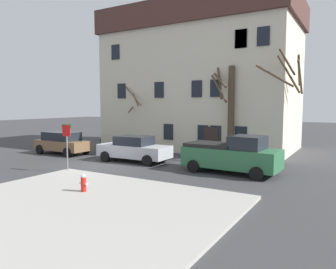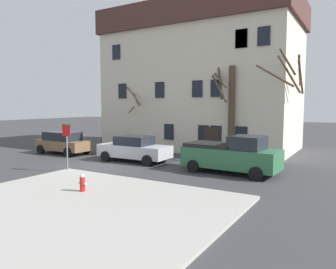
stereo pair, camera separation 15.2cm
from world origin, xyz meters
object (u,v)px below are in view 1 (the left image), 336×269
Objects in this scene: tree_bare_far at (282,97)px; car_brown_wagon at (62,143)px; tree_bare_near at (145,115)px; fire_hydrant at (84,182)px; street_sign_pole at (67,139)px; car_silver_sedan at (134,149)px; bicycle_leaning at (106,142)px; pickup_truck_green at (232,155)px; building_main at (200,79)px; tree_bare_mid at (230,109)px.

car_brown_wagon is at bearing -161.15° from tree_bare_far.
tree_bare_near is 6.78m from car_brown_wagon.
fire_hydrant is 0.28× the size of street_sign_pole.
car_silver_sedan is 2.79× the size of bicycle_leaning.
car_silver_sedan reaches higher than car_brown_wagon.
pickup_truck_green is 8.03m from fire_hydrant.
bicycle_leaning is (-15.08, 0.31, -3.80)m from tree_bare_far.
tree_bare_far reaches higher than car_brown_wagon.
tree_bare_near is at bearing 117.34° from car_silver_sedan.
pickup_truck_green is 3.03× the size of bicycle_leaning.
bicycle_leaning is at bearing 128.28° from fire_hydrant.
pickup_truck_green is at bearing 61.60° from fire_hydrant.
tree_bare_near reaches higher than car_brown_wagon.
building_main is 8.53m from tree_bare_far.
bicycle_leaning is (-4.40, 0.15, -2.48)m from tree_bare_near.
tree_bare_far is 4.54× the size of bicycle_leaning.
car_silver_sedan is at bearing -138.34° from tree_bare_mid.
pickup_truck_green is at bearing -21.46° from bicycle_leaning.
tree_bare_near is at bearing 174.16° from tree_bare_mid.
tree_bare_near is 13.57m from fire_hydrant.
fire_hydrant is (2.15, -15.87, -5.37)m from building_main.
tree_bare_near is 1.08× the size of car_silver_sedan.
fire_hydrant is (-2.06, -11.47, -2.87)m from tree_bare_mid.
fire_hydrant is (2.76, -7.19, -0.34)m from car_silver_sedan.
pickup_truck_green is at bearing -68.40° from tree_bare_mid.
car_brown_wagon is at bearing 142.73° from fire_hydrant.
fire_hydrant is at bearing -51.72° from bicycle_leaning.
tree_bare_far is (3.25, 0.60, 0.81)m from tree_bare_mid.
tree_bare_near is 7.49m from tree_bare_mid.
tree_bare_far is at bearing 10.49° from tree_bare_mid.
car_silver_sedan is (6.55, 0.10, -0.02)m from car_brown_wagon.
pickup_truck_green is (1.75, -4.43, -2.37)m from tree_bare_mid.
pickup_truck_green is at bearing -29.46° from tree_bare_near.
car_silver_sedan is (-4.82, -4.29, -2.52)m from tree_bare_mid.
bicycle_leaning is (-9.77, 12.38, -0.12)m from fire_hydrant.
car_silver_sedan is at bearing 111.03° from fire_hydrant.
car_silver_sedan is 4.71m from street_sign_pole.
street_sign_pole is at bearing -134.83° from tree_bare_far.
fire_hydrant is 5.01m from street_sign_pole.
street_sign_pole is (-1.21, -4.44, 0.99)m from car_silver_sedan.
bicycle_leaning is (-7.62, -3.48, -5.50)m from building_main.
fire_hydrant is 0.42× the size of bicycle_leaning.
tree_bare_far is at bearing 31.22° from car_silver_sedan.
tree_bare_far is 10.00m from car_silver_sedan.
street_sign_pole is (-6.03, -8.73, -1.53)m from tree_bare_mid.
tree_bare_mid is 0.81× the size of tree_bare_far.
fire_hydrant is at bearing -68.97° from car_silver_sedan.
pickup_truck_green is (5.96, -8.82, -4.88)m from building_main.
street_sign_pole reaches higher than bicycle_leaning.
building_main is at bearing 133.75° from tree_bare_mid.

